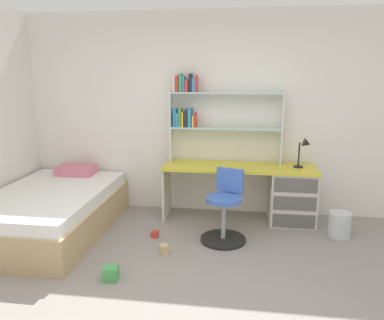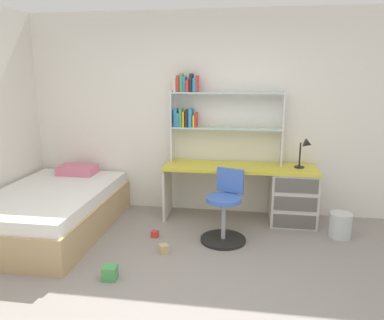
# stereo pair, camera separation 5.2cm
# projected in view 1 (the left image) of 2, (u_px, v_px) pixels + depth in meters

# --- Properties ---
(ground_plane) EXTENTS (6.00, 5.49, 0.02)m
(ground_plane) POSITION_uv_depth(u_px,v_px,m) (185.00, 305.00, 3.10)
(ground_plane) COLOR gray
(room_shell) EXTENTS (6.00, 5.49, 2.67)m
(room_shell) POSITION_uv_depth(u_px,v_px,m) (93.00, 124.00, 4.11)
(room_shell) COLOR white
(room_shell) RESTS_ON ground_plane
(desk) EXTENTS (1.93, 0.55, 0.72)m
(desk) POSITION_uv_depth(u_px,v_px,m) (278.00, 191.00, 4.77)
(desk) COLOR gold
(desk) RESTS_ON ground_plane
(bookshelf_hutch) EXTENTS (1.44, 0.22, 1.15)m
(bookshelf_hutch) POSITION_uv_depth(u_px,v_px,m) (207.00, 110.00, 4.82)
(bookshelf_hutch) COLOR silver
(bookshelf_hutch) RESTS_ON desk
(desk_lamp) EXTENTS (0.20, 0.16, 0.38)m
(desk_lamp) POSITION_uv_depth(u_px,v_px,m) (305.00, 148.00, 4.59)
(desk_lamp) COLOR black
(desk_lamp) RESTS_ON desk
(swivel_chair) EXTENTS (0.52, 0.52, 0.81)m
(swivel_chair) POSITION_uv_depth(u_px,v_px,m) (225.00, 213.00, 4.24)
(swivel_chair) COLOR black
(swivel_chair) RESTS_ON ground_plane
(bed_platform) EXTENTS (1.30, 2.00, 0.64)m
(bed_platform) POSITION_uv_depth(u_px,v_px,m) (51.00, 211.00, 4.48)
(bed_platform) COLOR tan
(bed_platform) RESTS_ON ground_plane
(waste_bin) EXTENTS (0.26, 0.26, 0.29)m
(waste_bin) POSITION_uv_depth(u_px,v_px,m) (340.00, 224.00, 4.38)
(waste_bin) COLOR silver
(waste_bin) RESTS_ON ground_plane
(toy_block_red_0) EXTENTS (0.08, 0.08, 0.08)m
(toy_block_red_0) POSITION_uv_depth(u_px,v_px,m) (155.00, 234.00, 4.37)
(toy_block_red_0) COLOR red
(toy_block_red_0) RESTS_ON ground_plane
(toy_block_natural_1) EXTENTS (0.12, 0.12, 0.09)m
(toy_block_natural_1) POSITION_uv_depth(u_px,v_px,m) (164.00, 249.00, 3.99)
(toy_block_natural_1) COLOR tan
(toy_block_natural_1) RESTS_ON ground_plane
(toy_block_green_2) EXTENTS (0.14, 0.14, 0.13)m
(toy_block_green_2) POSITION_uv_depth(u_px,v_px,m) (111.00, 273.00, 3.46)
(toy_block_green_2) COLOR #479E51
(toy_block_green_2) RESTS_ON ground_plane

